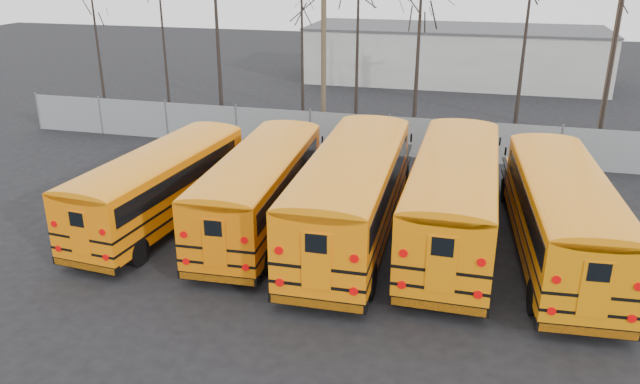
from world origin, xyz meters
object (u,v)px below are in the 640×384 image
(bus_d, at_px, (454,190))
(utility_pole_right, at_px, (613,51))
(bus_a, at_px, (163,180))
(utility_pole_left, at_px, (324,51))
(bus_e, at_px, (562,208))
(bus_b, at_px, (262,182))
(bus_c, at_px, (353,187))

(bus_d, xyz_separation_m, utility_pole_right, (7.01, 14.83, 2.80))
(bus_a, distance_m, utility_pole_left, 13.85)
(bus_a, relative_size, utility_pole_right, 1.14)
(bus_d, relative_size, bus_e, 1.05)
(bus_b, height_order, bus_c, bus_c)
(bus_d, distance_m, utility_pole_left, 14.76)
(bus_a, distance_m, bus_b, 3.69)
(bus_a, relative_size, utility_pole_left, 1.19)
(bus_c, bearing_deg, bus_b, 176.49)
(bus_a, relative_size, bus_b, 0.97)
(bus_d, distance_m, bus_e, 3.45)
(utility_pole_left, bearing_deg, bus_d, -47.65)
(bus_e, relative_size, utility_pole_left, 1.28)
(utility_pole_right, bearing_deg, bus_a, -159.70)
(bus_a, xyz_separation_m, utility_pole_right, (17.43, 15.76, 3.04))
(bus_b, relative_size, utility_pole_left, 1.23)
(bus_b, distance_m, bus_e, 10.17)
(bus_a, distance_m, bus_c, 7.04)
(bus_d, height_order, utility_pole_left, utility_pole_left)
(bus_a, height_order, bus_c, bus_c)
(bus_b, bearing_deg, bus_c, -5.09)
(bus_c, relative_size, bus_e, 1.07)
(utility_pole_left, bearing_deg, bus_c, -61.20)
(bus_e, distance_m, utility_pole_right, 16.03)
(utility_pole_right, bearing_deg, bus_e, -125.03)
(bus_b, bearing_deg, bus_d, 1.40)
(bus_d, height_order, bus_e, bus_d)
(bus_b, xyz_separation_m, bus_e, (10.17, -0.05, 0.07))
(bus_b, bearing_deg, utility_pole_right, 45.51)
(bus_a, bearing_deg, bus_b, 12.70)
(bus_e, bearing_deg, bus_a, 177.77)
(bus_a, bearing_deg, bus_e, 7.16)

